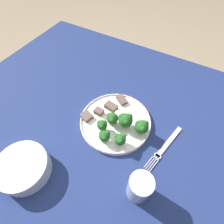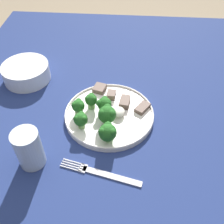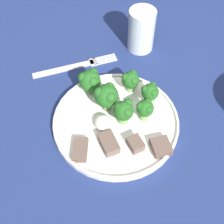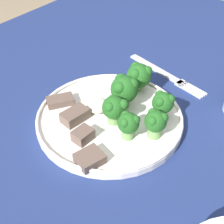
% 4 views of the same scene
% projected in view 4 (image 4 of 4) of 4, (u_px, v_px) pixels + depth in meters
% --- Properties ---
extents(table, '(1.34, 1.01, 0.73)m').
position_uv_depth(table, '(119.00, 154.00, 0.62)').
color(table, navy).
rests_on(table, ground_plane).
extents(dinner_plate, '(0.26, 0.26, 0.02)m').
position_uv_depth(dinner_plate, '(110.00, 118.00, 0.55)').
color(dinner_plate, white).
rests_on(dinner_plate, table).
extents(fork, '(0.06, 0.20, 0.00)m').
position_uv_depth(fork, '(165.00, 74.00, 0.67)').
color(fork, silver).
rests_on(fork, table).
extents(broccoli_floret_near_rim_left, '(0.04, 0.04, 0.05)m').
position_uv_depth(broccoli_floret_near_rim_left, '(163.00, 103.00, 0.53)').
color(broccoli_floret_near_rim_left, '#709E56').
rests_on(broccoli_floret_near_rim_left, dinner_plate).
extents(broccoli_floret_center_left, '(0.04, 0.04, 0.05)m').
position_uv_depth(broccoli_floret_center_left, '(128.00, 124.00, 0.49)').
color(broccoli_floret_center_left, '#709E56').
rests_on(broccoli_floret_center_left, dinner_plate).
extents(broccoli_floret_back_left, '(0.05, 0.05, 0.06)m').
position_uv_depth(broccoli_floret_back_left, '(124.00, 89.00, 0.55)').
color(broccoli_floret_back_left, '#709E56').
rests_on(broccoli_floret_back_left, dinner_plate).
extents(broccoli_floret_front_left, '(0.04, 0.04, 0.05)m').
position_uv_depth(broccoli_floret_front_left, '(156.00, 122.00, 0.50)').
color(broccoli_floret_front_left, '#709E56').
rests_on(broccoli_floret_front_left, dinner_plate).
extents(broccoli_floret_center_back, '(0.05, 0.05, 0.06)m').
position_uv_depth(broccoli_floret_center_back, '(139.00, 75.00, 0.59)').
color(broccoli_floret_center_back, '#709E56').
rests_on(broccoli_floret_center_back, dinner_plate).
extents(broccoli_floret_mid_cluster, '(0.04, 0.04, 0.05)m').
position_uv_depth(broccoli_floret_mid_cluster, '(116.00, 109.00, 0.52)').
color(broccoli_floret_mid_cluster, '#709E56').
rests_on(broccoli_floret_mid_cluster, dinner_plate).
extents(meat_slice_front_slice, '(0.06, 0.05, 0.01)m').
position_uv_depth(meat_slice_front_slice, '(60.00, 101.00, 0.58)').
color(meat_slice_front_slice, brown).
rests_on(meat_slice_front_slice, dinner_plate).
extents(meat_slice_middle_slice, '(0.03, 0.03, 0.02)m').
position_uv_depth(meat_slice_middle_slice, '(83.00, 135.00, 0.50)').
color(meat_slice_middle_slice, brown).
rests_on(meat_slice_middle_slice, dinner_plate).
extents(meat_slice_rear_slice, '(0.05, 0.04, 0.02)m').
position_uv_depth(meat_slice_rear_slice, '(75.00, 116.00, 0.54)').
color(meat_slice_rear_slice, brown).
rests_on(meat_slice_rear_slice, dinner_plate).
extents(meat_slice_edge_slice, '(0.05, 0.04, 0.02)m').
position_uv_depth(meat_slice_edge_slice, '(90.00, 158.00, 0.47)').
color(meat_slice_edge_slice, brown).
rests_on(meat_slice_edge_slice, dinner_plate).
extents(sauce_dollop, '(0.04, 0.04, 0.02)m').
position_uv_depth(sauce_dollop, '(98.00, 105.00, 0.56)').
color(sauce_dollop, silver).
rests_on(sauce_dollop, dinner_plate).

